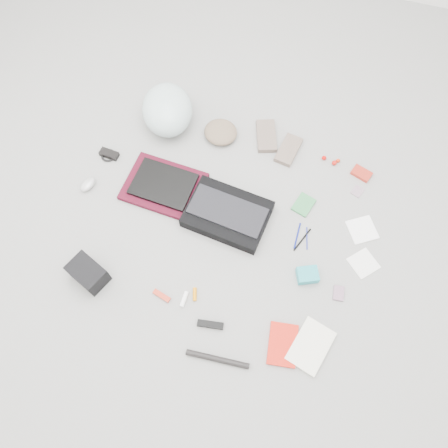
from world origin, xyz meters
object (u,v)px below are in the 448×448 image
(laptop, at_px, (163,184))
(accordion_wallet, at_px, (307,275))
(camera_bag, at_px, (88,273))
(bike_helmet, at_px, (167,110))
(book_red, at_px, (283,344))
(messenger_bag, at_px, (228,214))

(laptop, xyz_separation_m, accordion_wallet, (0.85, -0.27, -0.01))
(laptop, distance_m, camera_bag, 0.61)
(bike_helmet, height_order, camera_bag, bike_helmet)
(bike_helmet, relative_size, accordion_wallet, 3.50)
(laptop, height_order, accordion_wallet, same)
(camera_bag, relative_size, book_red, 0.89)
(laptop, distance_m, bike_helmet, 0.45)
(laptop, distance_m, accordion_wallet, 0.89)
(messenger_bag, distance_m, book_red, 0.71)
(book_red, bearing_deg, bike_helmet, 123.81)
(messenger_bag, xyz_separation_m, accordion_wallet, (0.47, -0.20, -0.01))
(camera_bag, xyz_separation_m, accordion_wallet, (1.02, 0.31, -0.03))
(bike_helmet, xyz_separation_m, book_red, (0.94, -1.05, -0.10))
(bike_helmet, bearing_deg, camera_bag, -116.24)
(bike_helmet, xyz_separation_m, accordion_wallet, (0.98, -0.69, -0.08))
(book_red, bearing_deg, camera_bag, 169.47)
(laptop, distance_m, book_red, 1.03)
(camera_bag, height_order, book_red, camera_bag)
(messenger_bag, bearing_deg, camera_bag, -131.00)
(laptop, bearing_deg, camera_bag, -103.18)
(bike_helmet, relative_size, book_red, 1.81)
(camera_bag, bearing_deg, bike_helmet, 109.77)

